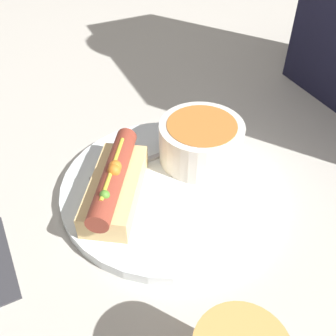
{
  "coord_description": "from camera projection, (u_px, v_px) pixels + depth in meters",
  "views": [
    {
      "loc": [
        0.34,
        -0.16,
        0.39
      ],
      "look_at": [
        0.0,
        0.0,
        0.04
      ],
      "focal_mm": 42.0,
      "sensor_mm": 36.0,
      "label": 1
    }
  ],
  "objects": [
    {
      "name": "hot_dog",
      "position": [
        115.0,
        184.0,
        0.5
      ],
      "size": [
        0.15,
        0.13,
        0.06
      ],
      "rotation": [
        0.0,
        0.0,
        -0.57
      ],
      "color": "#E5C17F",
      "rests_on": "dinner_plate"
    },
    {
      "name": "ground_plane",
      "position": [
        168.0,
        192.0,
        0.54
      ],
      "size": [
        4.0,
        4.0,
        0.0
      ],
      "primitive_type": "plane",
      "color": "#BCB7AD"
    },
    {
      "name": "soup_bowl",
      "position": [
        201.0,
        140.0,
        0.55
      ],
      "size": [
        0.12,
        0.12,
        0.06
      ],
      "color": "silver",
      "rests_on": "dinner_plate"
    },
    {
      "name": "spoon",
      "position": [
        170.0,
        151.0,
        0.58
      ],
      "size": [
        0.03,
        0.17,
        0.01
      ],
      "rotation": [
        0.0,
        0.0,
        1.64
      ],
      "color": "#B7B7BC",
      "rests_on": "dinner_plate"
    },
    {
      "name": "dinner_plate",
      "position": [
        168.0,
        188.0,
        0.54
      ],
      "size": [
        0.29,
        0.29,
        0.01
      ],
      "color": "white",
      "rests_on": "ground_plane"
    }
  ]
}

